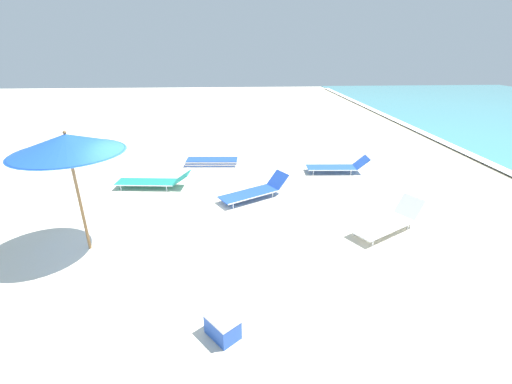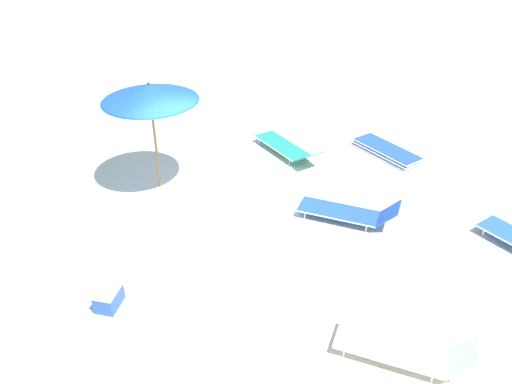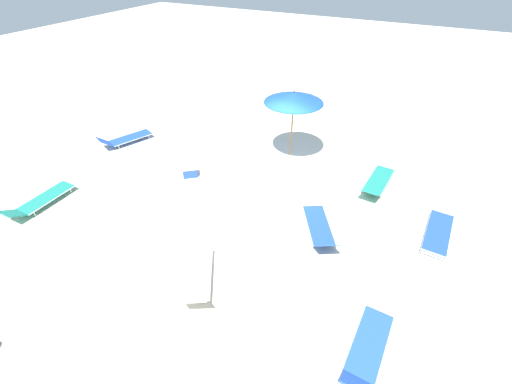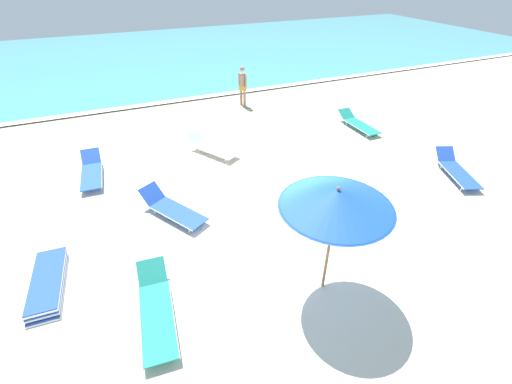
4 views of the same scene
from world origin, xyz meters
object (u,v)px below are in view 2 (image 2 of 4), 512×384
object	(u,v)px
lounger_stack	(386,151)
sun_lounger_beside_umbrella	(406,350)
sun_lounger_near_water_right	(349,212)
sun_lounger_mid_beach_pair_a	(287,148)
cooler_box	(109,297)
beach_umbrella	(150,93)

from	to	relation	value
lounger_stack	sun_lounger_beside_umbrella	bearing A→B (deg)	45.01
sun_lounger_beside_umbrella	sun_lounger_near_water_right	xyz separation A→B (m)	(-2.02, -2.99, -0.01)
sun_lounger_mid_beach_pair_a	cooler_box	bearing A→B (deg)	25.98
lounger_stack	sun_lounger_mid_beach_pair_a	xyz separation A→B (m)	(1.99, -1.62, 0.08)
beach_umbrella	sun_lounger_mid_beach_pair_a	xyz separation A→B (m)	(-3.36, 0.65, -2.08)
sun_lounger_near_water_right	cooler_box	distance (m)	5.04
cooler_box	beach_umbrella	bearing A→B (deg)	9.11
beach_umbrella	sun_lounger_near_water_right	bearing A→B (deg)	123.29
lounger_stack	sun_lounger_beside_umbrella	size ratio (longest dim) A/B	0.97
sun_lounger_mid_beach_pair_a	sun_lounger_near_water_right	bearing A→B (deg)	77.72
lounger_stack	beach_umbrella	bearing A→B (deg)	-19.48
sun_lounger_beside_umbrella	sun_lounger_mid_beach_pair_a	bearing A→B (deg)	-146.92
sun_lounger_beside_umbrella	sun_lounger_mid_beach_pair_a	world-z (taller)	sun_lounger_beside_umbrella
beach_umbrella	cooler_box	xyz separation A→B (m)	(2.57, 2.90, -2.10)
sun_lounger_mid_beach_pair_a	cooler_box	distance (m)	6.35
sun_lounger_near_water_right	sun_lounger_mid_beach_pair_a	distance (m)	3.17
sun_lounger_near_water_right	sun_lounger_mid_beach_pair_a	bearing A→B (deg)	-137.98
beach_umbrella	lounger_stack	size ratio (longest dim) A/B	1.31
beach_umbrella	sun_lounger_near_water_right	world-z (taller)	beach_umbrella
beach_umbrella	sun_lounger_near_water_right	size ratio (longest dim) A/B	1.23
sun_lounger_beside_umbrella	cooler_box	bearing A→B (deg)	-82.47
lounger_stack	cooler_box	world-z (taller)	cooler_box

